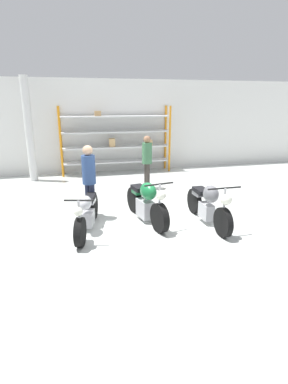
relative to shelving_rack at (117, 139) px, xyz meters
The scene contains 9 objects.
ground_plane 5.78m from the shelving_rack, 91.83° to the right, with size 30.00×30.00×0.00m, color silver.
back_wall 0.63m from the shelving_rack, 115.86° to the left, with size 30.00×0.08×3.60m.
shelving_rack is the anchor object (origin of this frame).
support_pillar 3.23m from the shelving_rack, 169.66° to the right, with size 0.28×0.28×3.60m.
motorcycle_silver 5.81m from the shelving_rack, 105.55° to the right, with size 0.78×2.06×0.95m.
motorcycle_green 5.39m from the shelving_rack, 91.61° to the right, with size 0.72×2.04×1.09m.
motorcycle_grey 6.01m from the shelving_rack, 78.42° to the right, with size 0.74×2.11×1.07m.
person_browsing 2.64m from the shelving_rack, 77.22° to the right, with size 0.33×0.33×1.72m.
person_near_rack 4.97m from the shelving_rack, 106.54° to the right, with size 0.44×0.44×1.78m.
Camera 1 is at (-1.63, -6.15, 2.74)m, focal length 28.00 mm.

